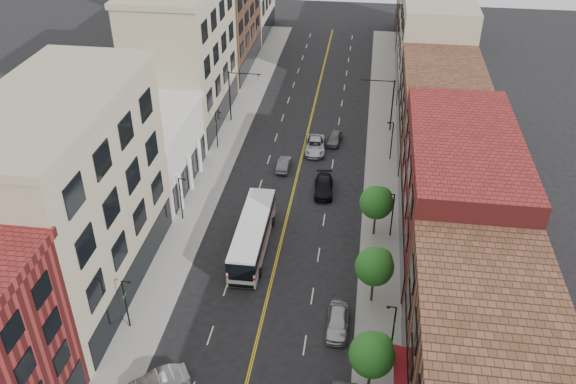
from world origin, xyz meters
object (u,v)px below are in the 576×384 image
at_px(city_bus, 253,234).
at_px(car_lane_b, 315,145).
at_px(car_lane_a, 324,187).
at_px(car_lane_c, 335,138).
at_px(car_parked_far, 338,322).
at_px(car_lane_behind, 284,164).
at_px(car_angle_b, 158,382).

height_order(city_bus, car_lane_b, city_bus).
relative_size(car_lane_a, car_lane_c, 1.28).
relative_size(car_parked_far, car_lane_a, 0.91).
relative_size(car_parked_far, car_lane_c, 1.16).
bearing_deg(car_lane_a, car_lane_behind, 135.25).
distance_m(city_bus, car_lane_behind, 16.02).
bearing_deg(car_angle_b, car_lane_b, 135.42).
relative_size(car_lane_behind, car_lane_a, 0.76).
relative_size(city_bus, car_lane_c, 3.07).
height_order(car_angle_b, car_lane_c, car_angle_b).
bearing_deg(car_lane_c, car_lane_b, -126.59).
distance_m(car_angle_b, car_lane_b, 39.82).
height_order(car_lane_behind, car_lane_b, car_lane_b).
distance_m(car_angle_b, car_lane_c, 42.74).
bearing_deg(car_lane_b, car_lane_c, 43.01).
xyz_separation_m(car_lane_a, car_lane_c, (0.35, 12.08, -0.06)).
xyz_separation_m(car_lane_b, car_lane_c, (2.31, 2.47, -0.08)).
xyz_separation_m(car_angle_b, car_lane_b, (8.00, 39.00, 0.01)).
relative_size(city_bus, car_lane_behind, 3.15).
bearing_deg(car_lane_b, car_angle_b, -105.47).
distance_m(car_angle_b, car_lane_a, 31.04).
xyz_separation_m(car_parked_far, car_lane_b, (-5.03, 30.79, -0.03)).
bearing_deg(car_angle_b, car_lane_c, 133.05).
distance_m(car_lane_b, car_lane_c, 3.38).
bearing_deg(car_lane_behind, car_parked_far, 108.84).
bearing_deg(city_bus, car_parked_far, -47.59).
distance_m(city_bus, car_parked_far, 13.46).
height_order(car_lane_a, car_lane_c, car_lane_a).
distance_m(car_parked_far, car_lane_b, 31.19).
bearing_deg(car_lane_b, city_bus, -104.95).
distance_m(city_bus, car_angle_b, 18.49).
bearing_deg(car_lane_a, car_angle_b, -112.35).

